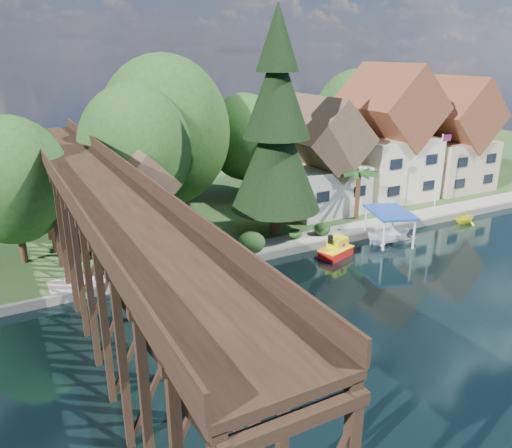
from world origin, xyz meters
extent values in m
plane|color=black|center=(0.00, 0.00, 0.00)|extent=(140.00, 140.00, 0.00)
cube|color=#274A1D|center=(0.00, 34.00, 0.25)|extent=(140.00, 52.00, 0.50)
cube|color=slate|center=(4.00, 8.00, 0.31)|extent=(60.00, 0.40, 0.62)
cube|color=gray|center=(6.00, 9.30, 0.53)|extent=(50.00, 2.60, 0.06)
cube|color=black|center=(-16.00, -9.60, 4.00)|extent=(4.00, 0.36, 8.00)
cube|color=black|center=(-16.00, -6.40, 4.00)|extent=(4.00, 0.36, 8.00)
cube|color=black|center=(-16.00, -3.20, 4.00)|extent=(4.00, 0.36, 8.00)
cube|color=black|center=(-16.00, 0.00, 4.00)|extent=(4.00, 0.36, 8.00)
cube|color=black|center=(-16.00, 3.20, 4.00)|extent=(4.00, 0.36, 8.00)
cube|color=black|center=(-16.00, 6.40, 4.00)|extent=(4.00, 0.36, 8.00)
cube|color=black|center=(-16.00, 9.60, 4.00)|extent=(4.00, 0.36, 8.00)
cube|color=black|center=(-16.00, 12.80, 4.00)|extent=(4.00, 0.36, 8.00)
cube|color=black|center=(-16.00, 16.00, 4.00)|extent=(4.00, 0.36, 8.00)
cube|color=black|center=(-16.00, 19.20, 4.00)|extent=(4.00, 0.36, 8.00)
cube|color=black|center=(-16.00, 22.40, 4.00)|extent=(4.00, 0.36, 8.00)
cube|color=black|center=(-16.00, 25.60, 4.00)|extent=(4.00, 0.36, 8.00)
cube|color=black|center=(-17.75, 6.00, 8.05)|extent=(0.35, 44.00, 0.35)
cube|color=black|center=(-14.25, 6.00, 8.05)|extent=(0.35, 44.00, 0.35)
cube|color=black|center=(-16.00, 6.00, 8.35)|extent=(4.00, 44.00, 0.30)
cube|color=black|center=(-18.00, 6.00, 8.90)|extent=(0.12, 44.00, 0.80)
cube|color=black|center=(-14.00, 6.00, 8.90)|extent=(0.12, 44.00, 0.80)
cube|color=silver|center=(7.00, 16.00, 2.75)|extent=(7.50, 8.00, 4.50)
cube|color=#4E3C2A|center=(7.00, 16.00, 7.70)|extent=(7.64, 8.64, 7.64)
cube|color=black|center=(4.90, 11.96, 2.98)|extent=(1.35, 0.08, 1.00)
cube|color=black|center=(9.10, 11.96, 2.98)|extent=(1.35, 0.08, 1.00)
cube|color=beige|center=(16.00, 16.50, 3.75)|extent=(8.50, 8.50, 6.50)
cube|color=brown|center=(16.00, 16.50, 10.06)|extent=(8.65, 9.18, 8.65)
cube|color=black|center=(13.62, 12.21, 4.08)|extent=(1.53, 0.08, 1.00)
cube|color=black|center=(18.38, 12.21, 4.08)|extent=(1.53, 0.08, 1.00)
cube|color=#C2AE8B|center=(25.00, 16.00, 3.25)|extent=(8.00, 8.00, 5.50)
cube|color=brown|center=(25.00, 16.00, 8.88)|extent=(8.15, 8.64, 8.15)
cube|color=black|center=(22.76, 11.96, 3.53)|extent=(1.44, 0.08, 1.00)
cube|color=black|center=(27.24, 11.96, 3.53)|extent=(1.44, 0.08, 1.00)
cube|color=silver|center=(-11.00, 14.50, 2.25)|extent=(5.00, 5.00, 3.50)
cube|color=#4E3C2A|center=(-11.00, 14.50, 5.80)|extent=(5.09, 5.40, 5.09)
cube|color=black|center=(-12.40, 11.96, 2.43)|extent=(0.90, 0.08, 1.00)
cube|color=black|center=(-9.60, 11.96, 2.43)|extent=(0.90, 0.08, 1.00)
cylinder|color=#382314|center=(-10.00, 19.00, 2.75)|extent=(0.50, 0.50, 4.50)
ellipsoid|color=#1C4619|center=(-10.00, 19.00, 7.50)|extent=(4.40, 4.40, 5.06)
cylinder|color=#382314|center=(-6.00, 23.00, 2.98)|extent=(0.50, 0.50, 4.95)
ellipsoid|color=#1C4619|center=(-6.00, 23.00, 8.20)|extent=(5.00, 5.00, 5.75)
cylinder|color=#382314|center=(3.00, 24.00, 2.52)|extent=(0.50, 0.50, 4.05)
ellipsoid|color=#1C4619|center=(3.00, 24.00, 6.80)|extent=(4.00, 4.00, 4.60)
cylinder|color=#382314|center=(18.00, 24.00, 2.75)|extent=(0.50, 0.50, 4.50)
ellipsoid|color=#1C4619|center=(18.00, 24.00, 7.50)|extent=(4.60, 4.60, 5.29)
cylinder|color=#382314|center=(26.00, 20.00, 2.30)|extent=(0.50, 0.50, 3.60)
ellipsoid|color=#1C4619|center=(26.00, 20.00, 6.10)|extent=(3.80, 3.80, 4.37)
cylinder|color=#382314|center=(-20.00, 15.00, 2.52)|extent=(0.50, 0.50, 4.05)
ellipsoid|color=#1C4619|center=(-20.00, 15.00, 6.80)|extent=(4.00, 4.00, 4.60)
ellipsoid|color=#1B3A15|center=(-8.00, 9.20, 1.27)|extent=(1.98, 1.98, 1.53)
ellipsoid|color=#1B3A15|center=(-6.00, 9.50, 1.09)|extent=(1.54, 1.54, 1.19)
ellipsoid|color=#1B3A15|center=(-4.00, 9.00, 1.35)|extent=(2.20, 2.20, 1.70)
ellipsoid|color=#1B3A15|center=(-11.00, 9.40, 1.18)|extent=(1.76, 1.76, 1.36)
ellipsoid|color=#1B3A15|center=(0.50, 9.60, 1.09)|extent=(1.54, 1.54, 1.19)
ellipsoid|color=#1B3A15|center=(3.00, 9.30, 1.18)|extent=(1.76, 1.76, 1.36)
cylinder|color=#382314|center=(-0.32, 11.58, 2.21)|extent=(1.03, 1.03, 3.42)
cone|color=black|center=(-0.32, 11.58, 7.35)|extent=(7.53, 7.53, 9.13)
cone|color=black|center=(-0.32, 11.58, 12.49)|extent=(5.48, 5.48, 7.42)
cone|color=black|center=(-0.32, 11.58, 16.48)|extent=(3.42, 3.42, 5.14)
cylinder|color=#382314|center=(8.43, 11.46, 2.60)|extent=(0.42, 0.42, 4.21)
ellipsoid|color=#20531B|center=(8.43, 11.46, 4.90)|extent=(4.44, 4.44, 0.96)
cylinder|color=white|center=(17.77, 10.63, 4.19)|extent=(0.11, 0.11, 7.38)
cube|color=red|center=(18.35, 10.60, 7.46)|extent=(1.05, 0.09, 0.63)
cube|color=red|center=(1.90, 5.85, 0.32)|extent=(3.06, 2.23, 0.73)
cube|color=yellow|center=(1.90, 5.85, 0.71)|extent=(3.17, 2.34, 0.09)
cube|color=yellow|center=(2.08, 5.90, 1.10)|extent=(1.73, 1.49, 0.92)
cylinder|color=black|center=(1.12, 5.60, 1.69)|extent=(0.40, 0.40, 0.64)
cylinder|color=#A40C79|center=(2.25, 5.36, 1.10)|extent=(0.34, 0.17, 0.33)
cylinder|color=#A40C79|center=(1.90, 6.44, 1.10)|extent=(0.34, 0.17, 0.33)
cylinder|color=#A40C79|center=(2.77, 6.12, 1.10)|extent=(0.17, 0.34, 0.33)
imported|color=silver|center=(8.26, 6.20, 0.41)|extent=(4.88, 4.46, 0.83)
imported|color=white|center=(7.44, 6.01, 0.71)|extent=(3.90, 2.49, 1.41)
cube|color=#1A41AA|center=(7.44, 6.01, 2.83)|extent=(4.41, 5.29, 0.17)
cylinder|color=white|center=(8.00, 3.72, 1.55)|extent=(0.17, 0.17, 2.54)
cylinder|color=white|center=(9.29, 7.46, 1.55)|extent=(0.17, 0.17, 2.54)
cylinder|color=white|center=(5.60, 4.55, 1.55)|extent=(0.17, 0.17, 2.54)
cylinder|color=white|center=(6.89, 8.29, 1.55)|extent=(0.17, 0.17, 2.54)
imported|color=yellow|center=(17.67, 6.74, 0.65)|extent=(2.56, 2.23, 1.30)
camera|label=1|loc=(-20.90, -23.42, 15.48)|focal=35.00mm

